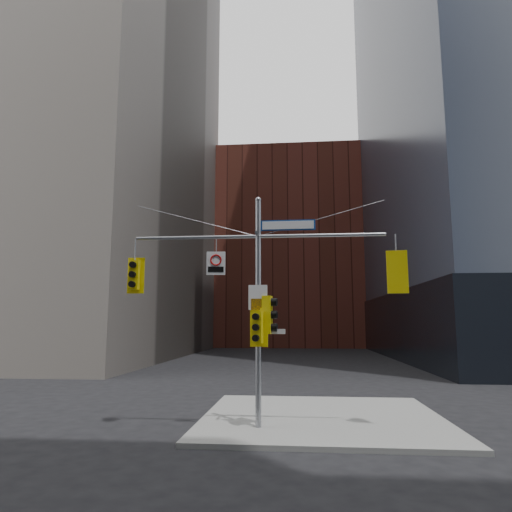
% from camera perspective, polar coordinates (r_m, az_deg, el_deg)
% --- Properties ---
extents(ground, '(160.00, 160.00, 0.00)m').
position_cam_1_polar(ground, '(12.75, -0.56, -23.19)').
color(ground, black).
rests_on(ground, ground).
extents(sidewalk_corner, '(8.00, 8.00, 0.15)m').
position_cam_1_polar(sidewalk_corner, '(16.59, 8.25, -19.36)').
color(sidewalk_corner, gray).
rests_on(sidewalk_corner, ground).
extents(brick_midrise, '(26.00, 20.00, 28.00)m').
position_cam_1_polar(brick_midrise, '(71.09, 4.21, 0.34)').
color(brick_midrise, brown).
rests_on(brick_midrise, ground).
extents(signal_assembly, '(8.00, 0.80, 7.30)m').
position_cam_1_polar(signal_assembly, '(14.36, 0.28, -3.75)').
color(signal_assembly, '#929499').
rests_on(signal_assembly, ground).
extents(traffic_light_west_arm, '(0.56, 0.44, 1.18)m').
position_cam_1_polar(traffic_light_west_arm, '(15.29, -14.97, -2.31)').
color(traffic_light_west_arm, yellow).
rests_on(traffic_light_west_arm, ground).
extents(traffic_light_east_arm, '(0.63, 0.54, 1.31)m').
position_cam_1_polar(traffic_light_east_arm, '(14.66, 17.20, -1.97)').
color(traffic_light_east_arm, yellow).
rests_on(traffic_light_east_arm, ground).
extents(traffic_light_pole_side, '(0.49, 0.41, 1.17)m').
position_cam_1_polar(traffic_light_pole_side, '(14.29, 1.60, -7.36)').
color(traffic_light_pole_side, yellow).
rests_on(traffic_light_pole_side, ground).
extents(traffic_light_pole_front, '(0.56, 0.51, 1.18)m').
position_cam_1_polar(traffic_light_pole_front, '(14.05, 0.19, -8.90)').
color(traffic_light_pole_front, yellow).
rests_on(traffic_light_pole_front, ground).
extents(street_sign_blade, '(1.75, 0.07, 0.34)m').
position_cam_1_polar(street_sign_blade, '(14.59, 4.01, 3.87)').
color(street_sign_blade, navy).
rests_on(street_sign_blade, ground).
extents(regulatory_sign_arm, '(0.60, 0.11, 0.75)m').
position_cam_1_polar(regulatory_sign_arm, '(14.60, -5.03, -0.81)').
color(regulatory_sign_arm, silver).
rests_on(regulatory_sign_arm, ground).
extents(regulatory_sign_pole, '(0.59, 0.04, 0.77)m').
position_cam_1_polar(regulatory_sign_pole, '(14.22, 0.24, -5.27)').
color(regulatory_sign_pole, silver).
rests_on(regulatory_sign_pole, ground).
extents(street_blade_ew, '(0.78, 0.10, 0.16)m').
position_cam_1_polar(street_blade_ew, '(14.29, 2.11, -9.41)').
color(street_blade_ew, silver).
rests_on(street_blade_ew, ground).
extents(street_blade_ns, '(0.08, 0.79, 0.16)m').
position_cam_1_polar(street_blade_ns, '(14.77, 0.44, -9.54)').
color(street_blade_ns, '#145926').
rests_on(street_blade_ns, ground).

